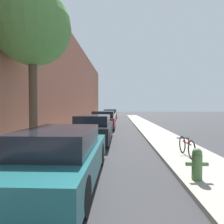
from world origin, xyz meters
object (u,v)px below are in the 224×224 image
parked_car_teal (61,156)px  parked_car_white (110,115)px  bicycle (187,147)px  parked_car_black (94,129)px  street_tree_near (32,28)px  fire_hydrant (197,164)px  parked_car_maroon (104,120)px  parked_car_champagne (106,117)px  parked_car_red (111,114)px

parked_car_teal → parked_car_white: parked_car_white is taller
parked_car_white → bicycle: bearing=-79.6°
parked_car_teal → parked_car_black: parked_car_black is taller
street_tree_near → bicycle: street_tree_near is taller
parked_car_white → fire_hydrant: 22.24m
parked_car_maroon → street_tree_near: bearing=-102.9°
parked_car_teal → bicycle: size_ratio=3.04×
parked_car_champagne → bicycle: size_ratio=2.68×
parked_car_maroon → fire_hydrant: bearing=-74.8°
bicycle → parked_car_champagne: bearing=103.3°
parked_car_black → bicycle: size_ratio=3.09×
fire_hydrant → bicycle: 2.28m
street_tree_near → bicycle: size_ratio=4.09×
parked_car_maroon → parked_car_red: size_ratio=0.92×
parked_car_red → bicycle: parked_car_red is taller
parked_car_white → fire_hydrant: bearing=-81.9°
parked_car_white → street_tree_near: size_ratio=0.71×
parked_car_white → parked_car_black: bearing=-89.9°
parked_car_red → street_tree_near: street_tree_near is taller
parked_car_black → parked_car_white: parked_car_white is taller
parked_car_black → street_tree_near: bearing=-125.6°
parked_car_white → parked_car_teal: bearing=-90.0°
parked_car_white → parked_car_red: (-0.00, 4.96, -0.00)m
parked_car_black → parked_car_maroon: (0.02, 5.88, 0.03)m
parked_car_teal → fire_hydrant: 3.15m
parked_car_maroon → street_tree_near: size_ratio=0.64×
parked_car_champagne → fire_hydrant: bearing=-79.2°
street_tree_near → fire_hydrant: street_tree_near is taller
bicycle → fire_hydrant: bearing=-104.1°
parked_car_red → bicycle: bearing=-81.6°
parked_car_teal → street_tree_near: 5.34m
parked_car_black → parked_car_maroon: bearing=89.8°
parked_car_teal → parked_car_champagne: parked_car_champagne is taller
parked_car_white → bicycle: (3.64, -19.80, -0.25)m
parked_car_black → fire_hydrant: size_ratio=6.36×
street_tree_near → parked_car_maroon: bearing=77.1°
parked_car_black → bicycle: bearing=-42.0°
parked_car_teal → parked_car_white: size_ratio=1.04×
fire_hydrant → parked_car_teal: bearing=-179.8°
parked_car_champagne → parked_car_red: 10.10m
street_tree_near → fire_hydrant: 7.17m
parked_car_teal → parked_car_black: size_ratio=0.98×
parked_car_white → parked_car_red: bearing=90.0°
parked_car_teal → bicycle: parked_car_teal is taller
parked_car_champagne → fire_hydrant: parked_car_champagne is taller
parked_car_red → fire_hydrant: parked_car_red is taller
parked_car_white → parked_car_red: size_ratio=1.02×
parked_car_teal → fire_hydrant: size_ratio=6.26×
parked_car_maroon → parked_car_teal: bearing=-90.3°
parked_car_black → fire_hydrant: parked_car_black is taller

